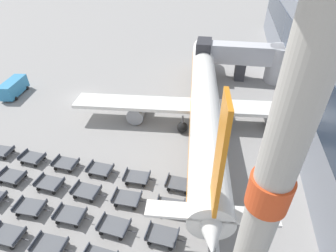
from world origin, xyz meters
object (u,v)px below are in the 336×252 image
(baggage_dolly_row_mid_b_col_e, at_px, (127,198))
(baggage_dolly_row_mid_b_col_f, at_px, (170,206))
(baggage_dolly_row_far_col_e, at_px, (137,177))
(service_van, at_px, (14,87))
(baggage_dolly_row_far_col_a, at_px, (1,151))
(baggage_dolly_row_mid_a_col_c, at_px, (31,207))
(baggage_dolly_row_far_col_c, at_px, (66,164))
(baggage_dolly_row_far_col_f, at_px, (179,184))
(baggage_dolly_row_mid_a_col_d, at_px, (70,215))
(baggage_dolly_row_mid_a_col_f, at_px, (162,236))
(baggage_dolly_row_mid_b_col_b, at_px, (12,177))
(baggage_dolly_row_mid_b_col_c, at_px, (50,183))
(baggage_dolly_row_near_col_d, at_px, (50,246))
(airplane, at_px, (205,99))
(baggage_dolly_row_far_col_d, at_px, (100,169))
(baggage_dolly_row_mid_a_col_e, at_px, (114,226))
(baggage_dolly_row_mid_b_col_d, at_px, (86,191))
(baggage_dolly_row_far_col_b, at_px, (33,158))
(baggage_dolly_row_near_col_c, at_px, (8,235))

(baggage_dolly_row_mid_b_col_e, height_order, baggage_dolly_row_mid_b_col_f, same)
(baggage_dolly_row_far_col_e, bearing_deg, baggage_dolly_row_mid_b_col_f, -33.52)
(service_van, distance_m, baggage_dolly_row_far_col_a, 15.30)
(baggage_dolly_row_mid_a_col_c, distance_m, baggage_dolly_row_far_col_c, 5.73)
(baggage_dolly_row_mid_b_col_f, bearing_deg, baggage_dolly_row_far_col_f, 85.15)
(baggage_dolly_row_mid_a_col_d, height_order, baggage_dolly_row_far_col_f, same)
(baggage_dolly_row_mid_a_col_f, relative_size, baggage_dolly_row_mid_b_col_b, 1.00)
(baggage_dolly_row_far_col_f, bearing_deg, baggage_dolly_row_mid_a_col_d, -146.14)
(baggage_dolly_row_far_col_a, relative_size, baggage_dolly_row_far_col_c, 1.00)
(baggage_dolly_row_mid_b_col_c, xyz_separation_m, baggage_dolly_row_far_col_a, (-8.12, 3.00, 0.00))
(baggage_dolly_row_near_col_d, bearing_deg, baggage_dolly_row_mid_a_col_f, 18.91)
(baggage_dolly_row_near_col_d, height_order, baggage_dolly_row_mid_b_col_b, same)
(airplane, bearing_deg, baggage_dolly_row_mid_a_col_f, -93.16)
(baggage_dolly_row_near_col_d, bearing_deg, baggage_dolly_row_mid_b_col_c, 123.70)
(baggage_dolly_row_far_col_a, xyz_separation_m, baggage_dolly_row_far_col_d, (12.05, -0.12, 0.00))
(baggage_dolly_row_near_col_d, xyz_separation_m, baggage_dolly_row_far_col_d, (0.16, 8.55, 0.00))
(baggage_dolly_row_mid_a_col_e, height_order, baggage_dolly_row_far_col_a, same)
(baggage_dolly_row_mid_a_col_c, height_order, baggage_dolly_row_far_col_a, same)
(baggage_dolly_row_mid_b_col_e, bearing_deg, baggage_dolly_row_far_col_e, 89.55)
(service_van, height_order, baggage_dolly_row_far_col_d, service_van)
(baggage_dolly_row_far_col_d, bearing_deg, baggage_dolly_row_mid_b_col_e, -35.96)
(baggage_dolly_row_mid_a_col_e, height_order, baggage_dolly_row_far_col_e, same)
(baggage_dolly_row_mid_a_col_c, bearing_deg, baggage_dolly_row_mid_b_col_d, 35.30)
(baggage_dolly_row_mid_a_col_c, bearing_deg, baggage_dolly_row_far_col_a, 144.14)
(baggage_dolly_row_mid_a_col_e, bearing_deg, baggage_dolly_row_mid_b_col_d, 144.29)
(baggage_dolly_row_mid_b_col_b, bearing_deg, baggage_dolly_row_mid_a_col_e, -13.43)
(baggage_dolly_row_far_col_b, bearing_deg, baggage_dolly_row_far_col_a, 177.69)
(baggage_dolly_row_mid_b_col_e, bearing_deg, baggage_dolly_row_far_col_b, 166.55)
(baggage_dolly_row_far_col_b, relative_size, baggage_dolly_row_far_col_d, 1.01)
(airplane, xyz_separation_m, baggage_dolly_row_mid_a_col_e, (-5.07, -18.50, -2.60))
(baggage_dolly_row_near_col_c, bearing_deg, baggage_dolly_row_mid_b_col_e, 35.21)
(baggage_dolly_row_mid_b_col_c, distance_m, baggage_dolly_row_mid_b_col_d, 3.92)
(baggage_dolly_row_mid_b_col_e, height_order, baggage_dolly_row_far_col_b, same)
(baggage_dolly_row_mid_a_col_e, relative_size, baggage_dolly_row_mid_a_col_f, 1.00)
(baggage_dolly_row_near_col_c, bearing_deg, baggage_dolly_row_far_col_e, 46.18)
(baggage_dolly_row_far_col_f, bearing_deg, baggage_dolly_row_far_col_d, 179.37)
(baggage_dolly_row_near_col_c, height_order, baggage_dolly_row_mid_b_col_f, same)
(baggage_dolly_row_near_col_d, relative_size, baggage_dolly_row_mid_b_col_d, 0.99)
(baggage_dolly_row_mid_b_col_b, bearing_deg, baggage_dolly_row_far_col_b, 85.85)
(baggage_dolly_row_mid_a_col_e, xyz_separation_m, baggage_dolly_row_far_col_b, (-11.90, 5.78, 0.00))
(baggage_dolly_row_far_col_d, xyz_separation_m, baggage_dolly_row_far_col_f, (8.26, -0.09, 0.00))
(baggage_dolly_row_far_col_a, distance_m, baggage_dolly_row_far_col_e, 16.07)
(baggage_dolly_row_mid_b_col_b, height_order, baggage_dolly_row_far_col_c, same)
(baggage_dolly_row_near_col_d, relative_size, baggage_dolly_row_mid_b_col_c, 0.99)
(baggage_dolly_row_far_col_e, bearing_deg, baggage_dolly_row_far_col_d, 177.10)
(airplane, distance_m, baggage_dolly_row_mid_a_col_e, 19.36)
(baggage_dolly_row_far_col_d, bearing_deg, baggage_dolly_row_mid_b_col_f, -19.60)
(baggage_dolly_row_near_col_d, height_order, baggage_dolly_row_far_col_c, same)
(baggage_dolly_row_near_col_d, relative_size, baggage_dolly_row_mid_b_col_b, 0.99)
(service_van, bearing_deg, baggage_dolly_row_mid_b_col_d, -37.73)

